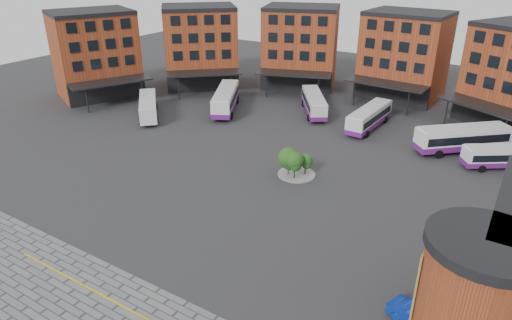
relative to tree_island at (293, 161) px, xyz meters
The scene contains 11 objects.
ground 11.76m from the tree_island, 98.90° to the right, with size 160.00×160.00×0.00m, color #28282B.
yellow_line 25.53m from the tree_island, 89.54° to the right, with size 26.00×0.15×0.02m, color gold.
main_building 28.08m from the tree_island, 103.78° to the left, with size 94.14×42.48×14.60m.
tree_island is the anchor object (origin of this frame).
bus_a 29.34m from the tree_island, 167.75° to the left, with size 9.31×9.52×3.07m.
bus_b 25.24m from the tree_island, 143.21° to the left, with size 8.31×12.44×3.53m.
bus_c 22.72m from the tree_island, 109.44° to the left, with size 8.30×10.74×3.15m.
bus_d 19.71m from the tree_island, 83.70° to the left, with size 3.30×11.31×3.15m.
bus_e 23.34m from the tree_island, 49.33° to the left, with size 11.00×10.29×3.45m.
bus_f 25.56m from the tree_island, 37.01° to the left, with size 9.43×7.49×2.78m.
blue_car 24.38m from the tree_island, 41.29° to the right, with size 1.61×4.61×1.52m, color #0D2FB3.
Camera 1 is at (23.10, -30.78, 24.13)m, focal length 32.00 mm.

